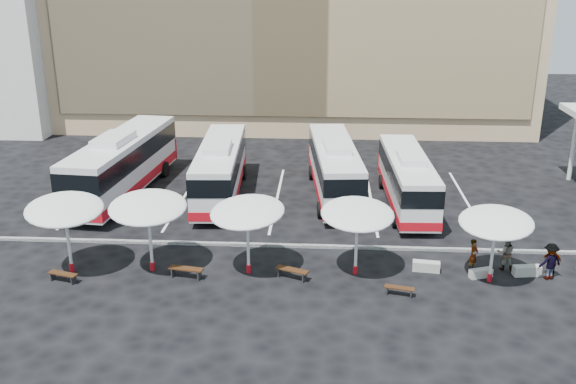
# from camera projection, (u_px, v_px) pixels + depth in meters

# --- Properties ---
(ground) EXTENTS (120.00, 120.00, 0.00)m
(ground) POSITION_uv_depth(u_px,v_px,m) (266.00, 250.00, 33.54)
(ground) COLOR black
(ground) RESTS_ON ground
(curb_divider) EXTENTS (34.00, 0.25, 0.15)m
(curb_divider) POSITION_uv_depth(u_px,v_px,m) (266.00, 245.00, 33.99)
(curb_divider) COLOR black
(curb_divider) RESTS_ON ground
(bay_lines) EXTENTS (24.15, 12.00, 0.01)m
(bay_lines) POSITION_uv_depth(u_px,v_px,m) (277.00, 198.00, 41.07)
(bay_lines) COLOR white
(bay_lines) RESTS_ON ground
(bus_0) EXTENTS (3.98, 13.34, 4.17)m
(bus_0) POSITION_uv_depth(u_px,v_px,m) (123.00, 162.00, 41.20)
(bus_0) COLOR silver
(bus_0) RESTS_ON ground
(bus_1) EXTENTS (3.22, 11.87, 3.73)m
(bus_1) POSITION_uv_depth(u_px,v_px,m) (220.00, 167.00, 40.88)
(bus_1) COLOR silver
(bus_1) RESTS_ON ground
(bus_2) EXTENTS (3.60, 11.95, 3.73)m
(bus_2) POSITION_uv_depth(u_px,v_px,m) (335.00, 167.00, 40.96)
(bus_2) COLOR silver
(bus_2) RESTS_ON ground
(bus_3) EXTENTS (2.84, 11.04, 3.48)m
(bus_3) POSITION_uv_depth(u_px,v_px,m) (407.00, 178.00, 39.32)
(bus_3) COLOR silver
(bus_3) RESTS_ON ground
(sunshade_0) EXTENTS (4.84, 4.86, 3.80)m
(sunshade_0) POSITION_uv_depth(u_px,v_px,m) (65.00, 210.00, 30.15)
(sunshade_0) COLOR silver
(sunshade_0) RESTS_ON ground
(sunshade_1) EXTENTS (4.37, 4.41, 3.86)m
(sunshade_1) POSITION_uv_depth(u_px,v_px,m) (148.00, 207.00, 30.27)
(sunshade_1) COLOR silver
(sunshade_1) RESTS_ON ground
(sunshade_2) EXTENTS (4.62, 4.64, 3.70)m
(sunshade_2) POSITION_uv_depth(u_px,v_px,m) (247.00, 212.00, 30.06)
(sunshade_2) COLOR silver
(sunshade_2) RESTS_ON ground
(sunshade_3) EXTENTS (3.95, 3.99, 3.63)m
(sunshade_3) POSITION_uv_depth(u_px,v_px,m) (357.00, 214.00, 29.99)
(sunshade_3) COLOR silver
(sunshade_3) RESTS_ON ground
(sunshade_4) EXTENTS (4.37, 4.40, 3.53)m
(sunshade_4) POSITION_uv_depth(u_px,v_px,m) (496.00, 222.00, 29.26)
(sunshade_4) COLOR silver
(sunshade_4) RESTS_ON ground
(wood_bench_0) EXTENTS (1.50, 0.77, 0.44)m
(wood_bench_0) POSITION_uv_depth(u_px,v_px,m) (63.00, 275.00, 30.10)
(wood_bench_0) COLOR black
(wood_bench_0) RESTS_ON ground
(wood_bench_1) EXTENTS (1.72, 0.73, 0.51)m
(wood_bench_1) POSITION_uv_depth(u_px,v_px,m) (186.00, 270.00, 30.47)
(wood_bench_1) COLOR black
(wood_bench_1) RESTS_ON ground
(wood_bench_2) EXTENTS (1.66, 1.03, 0.50)m
(wood_bench_2) POSITION_uv_depth(u_px,v_px,m) (292.00, 271.00, 30.38)
(wood_bench_2) COLOR black
(wood_bench_2) RESTS_ON ground
(wood_bench_3) EXTENTS (1.38, 0.65, 0.41)m
(wood_bench_3) POSITION_uv_depth(u_px,v_px,m) (399.00, 289.00, 28.86)
(wood_bench_3) COLOR black
(wood_bench_3) RESTS_ON ground
(conc_bench_0) EXTENTS (1.36, 0.61, 0.49)m
(conc_bench_0) POSITION_uv_depth(u_px,v_px,m) (426.00, 266.00, 31.19)
(conc_bench_0) COLOR #989892
(conc_bench_0) RESTS_ON ground
(conc_bench_1) EXTENTS (1.17, 0.72, 0.42)m
(conc_bench_1) POSITION_uv_depth(u_px,v_px,m) (481.00, 273.00, 30.58)
(conc_bench_1) COLOR #989892
(conc_bench_1) RESTS_ON ground
(conc_bench_2) EXTENTS (1.35, 0.60, 0.49)m
(conc_bench_2) POSITION_uv_depth(u_px,v_px,m) (527.00, 271.00, 30.75)
(conc_bench_2) COLOR #989892
(conc_bench_2) RESTS_ON ground
(passenger_0) EXTENTS (0.67, 0.70, 1.62)m
(passenger_0) POSITION_uv_depth(u_px,v_px,m) (474.00, 255.00, 31.09)
(passenger_0) COLOR black
(passenger_0) RESTS_ON ground
(passenger_1) EXTENTS (0.93, 0.76, 1.76)m
(passenger_1) POSITION_uv_depth(u_px,v_px,m) (506.00, 253.00, 31.16)
(passenger_1) COLOR black
(passenger_1) RESTS_ON ground
(passenger_2) EXTENTS (1.02, 0.73, 1.60)m
(passenger_2) POSITION_uv_depth(u_px,v_px,m) (552.00, 262.00, 30.37)
(passenger_2) COLOR black
(passenger_2) RESTS_ON ground
(passenger_3) EXTENTS (1.32, 1.00, 1.81)m
(passenger_3) POSITION_uv_depth(u_px,v_px,m) (550.00, 261.00, 30.19)
(passenger_3) COLOR black
(passenger_3) RESTS_ON ground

